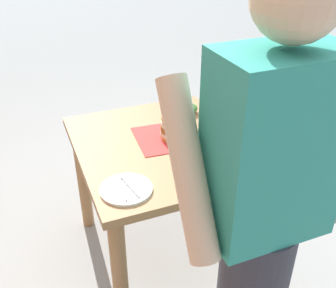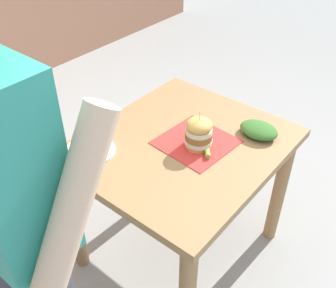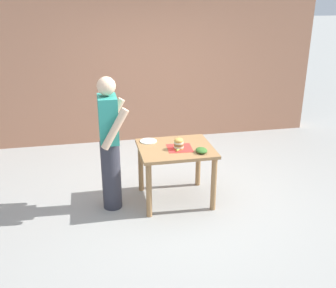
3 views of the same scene
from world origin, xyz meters
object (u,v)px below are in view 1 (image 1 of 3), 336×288
Objects in this scene: sandwich at (173,126)px; patio_table at (161,166)px; diner_across_table at (260,228)px; side_salad at (182,109)px; side_plate_with_forks at (126,189)px; pickle_spear at (184,135)px.

patio_table is at bearing 16.54° from sandwich.
side_salad is at bearing -101.17° from diner_across_table.
sandwich is at bearing 56.53° from side_salad.
side_salad is (-0.51, -0.58, 0.02)m from side_plate_with_forks.
diner_across_table is (0.11, 0.83, 0.12)m from pickle_spear.
diner_across_table is (0.05, 0.85, 0.06)m from sandwich.
pickle_spear is at bearing 164.92° from sandwich.
diner_across_table is (-0.29, 0.52, 0.13)m from side_plate_with_forks.
side_plate_with_forks is 1.22× the size of side_salad.
patio_table is at bearing -88.54° from diner_across_table.
side_plate_with_forks is 0.61m from diner_across_table.
sandwich is at bearing -136.16° from side_plate_with_forks.
pickle_spear is (-0.06, 0.02, -0.06)m from sandwich.
sandwich reaches higher than patio_table.
sandwich is 2.05× the size of pickle_spear.
side_plate_with_forks reaches higher than patio_table.
patio_table is 5.20× the size of side_salad.
diner_across_table is at bearing 119.37° from side_plate_with_forks.
patio_table is 10.69× the size of pickle_spear.
sandwich is at bearing -15.08° from pickle_spear.
sandwich is 0.82× the size of side_plate_with_forks.
patio_table is 0.20m from pickle_spear.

